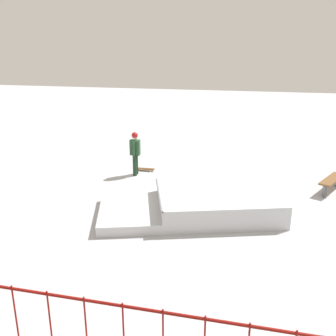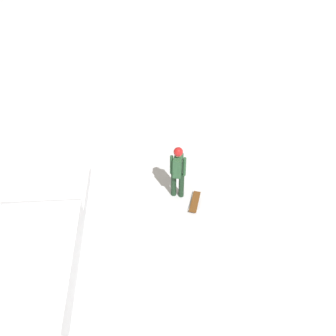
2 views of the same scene
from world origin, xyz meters
TOP-DOWN VIEW (x-y plane):
  - ground_plane at (0.00, 0.00)m, footprint 60.00×60.00m
  - skate_ramp at (-0.09, 0.82)m, footprint 5.92×4.03m
  - skater at (2.96, -2.30)m, footprint 0.38×0.44m
  - skateboard at (2.74, -2.84)m, footprint 0.80×0.26m
  - park_bench at (-4.29, -2.01)m, footprint 1.11×1.60m

SIDE VIEW (x-z plane):
  - ground_plane at x=0.00m, z-range 0.00..0.00m
  - skateboard at x=2.74m, z-range 0.03..0.12m
  - skate_ramp at x=-0.09m, z-range -0.05..0.69m
  - park_bench at x=-4.29m, z-range 0.12..0.60m
  - skater at x=2.96m, z-range 0.14..1.87m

